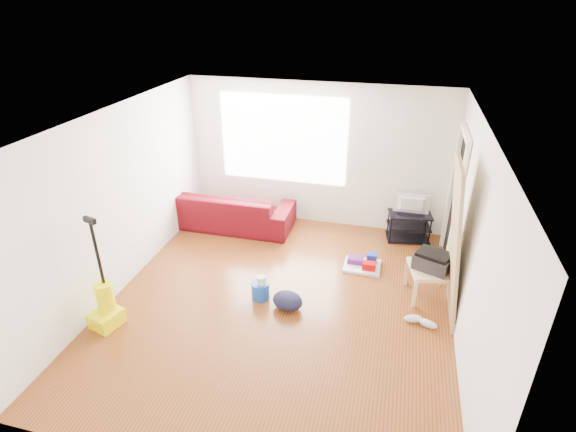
% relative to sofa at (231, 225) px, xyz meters
% --- Properties ---
extents(room, '(4.51, 5.01, 2.51)m').
position_rel_sofa_xyz_m(room, '(1.50, -1.80, 1.25)').
color(room, '#672E0D').
rests_on(room, ground).
extents(sofa, '(2.21, 0.87, 0.65)m').
position_rel_sofa_xyz_m(sofa, '(0.00, 0.00, 0.00)').
color(sofa, '#400713').
rests_on(sofa, ground).
extents(tv_stand, '(0.75, 0.51, 0.48)m').
position_rel_sofa_xyz_m(tv_stand, '(3.08, 0.27, 0.25)').
color(tv_stand, black).
rests_on(tv_stand, ground).
extents(tv, '(0.58, 0.08, 0.33)m').
position_rel_sofa_xyz_m(tv, '(3.08, 0.27, 0.65)').
color(tv, black).
rests_on(tv, tv_stand).
extents(side_table, '(0.67, 0.67, 0.46)m').
position_rel_sofa_xyz_m(side_table, '(3.38, -1.28, 0.38)').
color(side_table, tan).
rests_on(side_table, ground).
extents(printer, '(0.56, 0.50, 0.24)m').
position_rel_sofa_xyz_m(printer, '(3.38, -1.28, 0.57)').
color(printer, '#222329').
rests_on(printer, side_table).
extents(bucket, '(0.28, 0.28, 0.25)m').
position_rel_sofa_xyz_m(bucket, '(1.15, -1.90, 0.00)').
color(bucket, '#1547B0').
rests_on(bucket, ground).
extents(toilet_paper, '(0.12, 0.12, 0.11)m').
position_rel_sofa_xyz_m(toilet_paper, '(1.17, -1.90, 0.18)').
color(toilet_paper, white).
rests_on(toilet_paper, bucket).
extents(cleaning_tray, '(0.55, 0.44, 0.20)m').
position_rel_sofa_xyz_m(cleaning_tray, '(2.44, -0.78, 0.06)').
color(cleaning_tray, white).
rests_on(cleaning_tray, ground).
extents(backpack, '(0.50, 0.44, 0.23)m').
position_rel_sofa_xyz_m(backpack, '(1.56, -2.02, 0.00)').
color(backpack, black).
rests_on(backpack, ground).
extents(sneakers, '(0.44, 0.22, 0.10)m').
position_rel_sofa_xyz_m(sneakers, '(3.28, -1.92, 0.05)').
color(sneakers, silver).
rests_on(sneakers, ground).
extents(vacuum, '(0.39, 0.43, 1.49)m').
position_rel_sofa_xyz_m(vacuum, '(-0.57, -2.88, 0.28)').
color(vacuum, '#FFF100').
rests_on(vacuum, ground).
extents(door_panel, '(0.26, 0.84, 2.10)m').
position_rel_sofa_xyz_m(door_panel, '(3.56, -1.62, 0.00)').
color(door_panel, olive).
rests_on(door_panel, ground).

